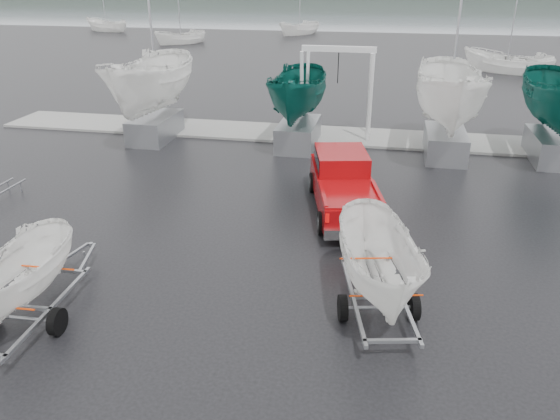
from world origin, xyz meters
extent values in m
plane|color=black|center=(0.00, 0.00, 0.00)|extent=(120.00, 120.00, 0.00)
plane|color=gray|center=(0.00, 100.00, -0.01)|extent=(300.00, 300.00, 0.00)
cube|color=gray|center=(0.00, 13.00, 0.05)|extent=(30.00, 3.00, 0.12)
cube|color=maroon|center=(2.59, 4.48, 0.71)|extent=(2.84, 5.38, 0.84)
cube|color=maroon|center=(2.39, 5.39, 1.37)|extent=(2.04, 2.34, 0.75)
cube|color=black|center=(2.39, 5.39, 1.41)|extent=(2.01, 2.13, 0.49)
cube|color=silver|center=(3.16, 1.94, 0.44)|extent=(1.77, 0.54, 0.31)
cylinder|color=black|center=(1.41, 5.93, 0.35)|extent=(0.41, 0.75, 0.71)
cylinder|color=black|center=(3.04, 6.30, 0.35)|extent=(0.41, 0.75, 0.71)
cylinder|color=black|center=(2.14, 2.66, 0.35)|extent=(0.41, 0.75, 0.71)
cylinder|color=black|center=(3.78, 3.03, 0.35)|extent=(0.41, 0.75, 0.71)
cube|color=gray|center=(3.32, -1.30, 0.45)|extent=(0.87, 3.53, 0.08)
cube|color=gray|center=(4.40, -1.06, 0.45)|extent=(0.87, 3.53, 0.08)
cylinder|color=gray|center=(3.91, -1.38, 0.30)|extent=(1.58, 0.43, 0.08)
cylinder|color=black|center=(3.12, -1.55, 0.30)|extent=(0.31, 0.62, 0.60)
cylinder|color=black|center=(4.69, -1.20, 0.30)|extent=(0.31, 0.62, 0.60)
imported|color=white|center=(3.86, -1.18, 2.68)|extent=(1.97, 2.01, 4.37)
cube|color=#E03B07|center=(3.69, -0.40, 1.00)|extent=(1.52, 0.38, 0.03)
cube|color=#E03B07|center=(4.04, -1.96, 1.00)|extent=(1.52, 0.38, 0.03)
cube|color=gray|center=(-4.20, -3.12, 0.45)|extent=(0.24, 3.60, 0.08)
cube|color=gray|center=(-3.10, -3.08, 0.45)|extent=(0.24, 3.60, 0.08)
cylinder|color=gray|center=(-3.64, -3.30, 0.30)|extent=(1.60, 0.15, 0.08)
cylinder|color=black|center=(-2.84, -3.26, 0.30)|extent=(0.21, 0.61, 0.60)
imported|color=white|center=(-3.65, -3.10, 2.37)|extent=(1.47, 1.51, 3.76)
cube|color=#E03B07|center=(-3.68, -2.30, 1.00)|extent=(1.55, 0.11, 0.03)
cylinder|color=silver|center=(-0.05, 12.20, 2.00)|extent=(0.16, 0.58, 3.99)
cylinder|color=silver|center=(-0.05, 13.80, 2.00)|extent=(0.16, 0.58, 3.99)
cylinder|color=silver|center=(2.95, 12.20, 2.00)|extent=(0.16, 0.58, 3.99)
cylinder|color=silver|center=(2.95, 13.80, 2.00)|extent=(0.16, 0.58, 3.99)
cube|color=silver|center=(1.45, 13.00, 4.00)|extent=(3.30, 0.25, 0.25)
cube|color=gray|center=(-6.65, 11.00, 0.55)|extent=(1.60, 3.20, 1.10)
imported|color=white|center=(-6.65, 11.00, 4.76)|extent=(2.75, 2.83, 7.32)
cube|color=gray|center=(-0.02, 11.20, 0.55)|extent=(1.60, 3.20, 1.10)
imported|color=#0B5046|center=(-0.02, 11.20, 4.14)|extent=(2.28, 2.34, 6.07)
cube|color=gray|center=(6.22, 11.00, 0.55)|extent=(1.60, 3.20, 1.10)
imported|color=white|center=(6.22, 11.00, 4.75)|extent=(2.74, 2.82, 7.29)
cube|color=gray|center=(10.45, 11.30, 0.55)|extent=(1.60, 3.20, 1.10)
imported|color=white|center=(-18.15, 44.65, 0.00)|extent=(3.15, 3.15, 5.84)
cylinder|color=#B2B2B7|center=(-18.15, 44.65, 4.00)|extent=(0.08, 0.08, 8.00)
imported|color=white|center=(-7.37, 55.91, 0.00)|extent=(3.43, 3.45, 6.50)
imported|color=white|center=(12.38, 33.04, 0.00)|extent=(3.43, 3.40, 6.78)
cylinder|color=#B2B2B7|center=(12.38, 33.04, 4.00)|extent=(0.08, 0.08, 8.00)
imported|color=white|center=(-31.91, 54.72, 0.00)|extent=(3.22, 3.18, 6.58)
camera|label=1|loc=(3.75, -11.87, 7.23)|focal=35.00mm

